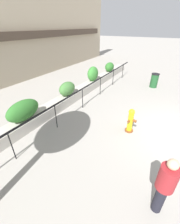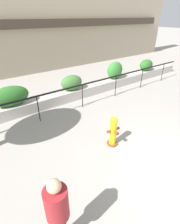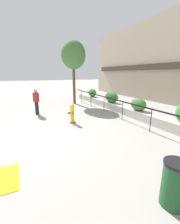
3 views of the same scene
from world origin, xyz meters
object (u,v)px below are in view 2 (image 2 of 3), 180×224
hedge_bush_3 (115,70)px  pedestrian (58,211)px  hedge_bush_1 (10,96)px  hedge_bush_2 (72,83)px  fire_hydrant (113,131)px  hedge_bush_4 (146,65)px

hedge_bush_3 → pedestrian: (-6.69, -5.56, -0.02)m
hedge_bush_1 → hedge_bush_2: (2.98, 0.00, -0.04)m
hedge_bush_2 → fire_hydrant: bearing=-102.4°
hedge_bush_1 → fire_hydrant: (2.10, -3.99, -0.37)m
hedge_bush_2 → hedge_bush_4: bearing=0.0°
hedge_bush_3 → pedestrian: 8.70m
hedge_bush_3 → fire_hydrant: 5.59m
hedge_bush_4 → hedge_bush_3: bearing=180.0°
hedge_bush_3 → pedestrian: pedestrian is taller
hedge_bush_1 → fire_hydrant: size_ratio=1.43×
fire_hydrant → hedge_bush_4: bearing=30.2°
pedestrian → hedge_bush_3: bearing=39.7°
hedge_bush_3 → hedge_bush_4: (2.96, 0.00, -0.13)m
hedge_bush_1 → hedge_bush_3: (5.98, 0.00, 0.08)m
hedge_bush_1 → hedge_bush_3: hedge_bush_3 is taller
hedge_bush_2 → fire_hydrant: size_ratio=1.07×
hedge_bush_2 → pedestrian: bearing=-123.5°
fire_hydrant → pedestrian: pedestrian is taller
hedge_bush_3 → hedge_bush_1: bearing=180.0°
hedge_bush_2 → pedestrian: size_ratio=0.67×
hedge_bush_1 → fire_hydrant: hedge_bush_1 is taller
hedge_bush_2 → hedge_bush_4: hedge_bush_2 is taller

